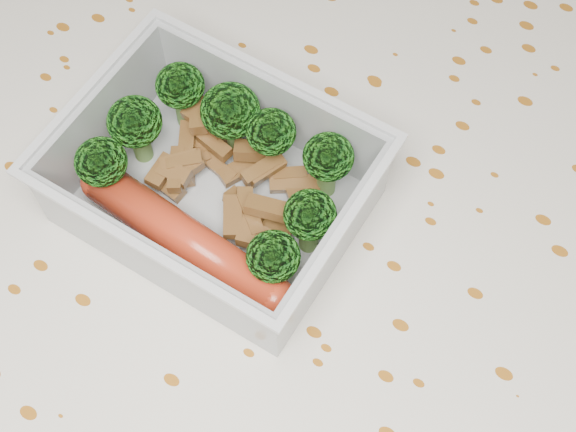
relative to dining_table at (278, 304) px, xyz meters
The scene contains 6 objects.
dining_table is the anchor object (origin of this frame).
tablecloth 0.05m from the dining_table, ahead, with size 1.46×0.96×0.19m.
lunch_container 0.12m from the dining_table, behind, with size 0.17×0.13×0.06m.
broccoli_florets 0.13m from the dining_table, 155.63° to the left, with size 0.14×0.10×0.05m.
meat_pile 0.11m from the dining_table, 157.82° to the left, with size 0.09×0.07×0.03m.
sausage 0.12m from the dining_table, 143.67° to the right, with size 0.14×0.04×0.02m.
Camera 1 is at (0.10, -0.16, 1.16)m, focal length 50.00 mm.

